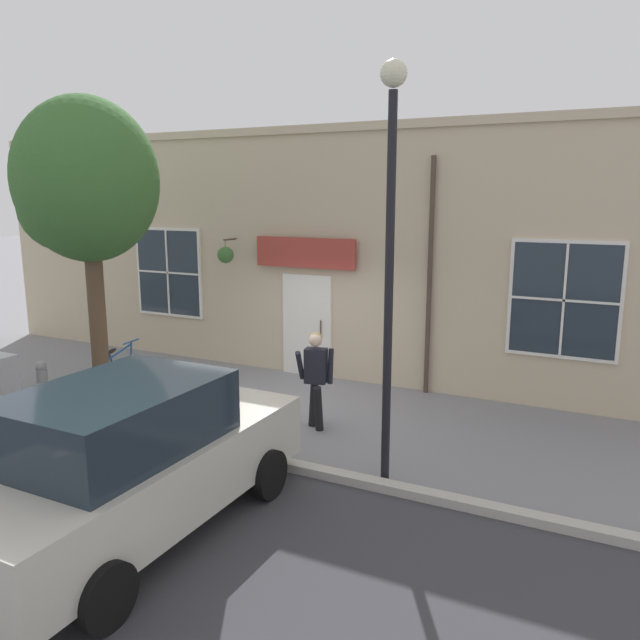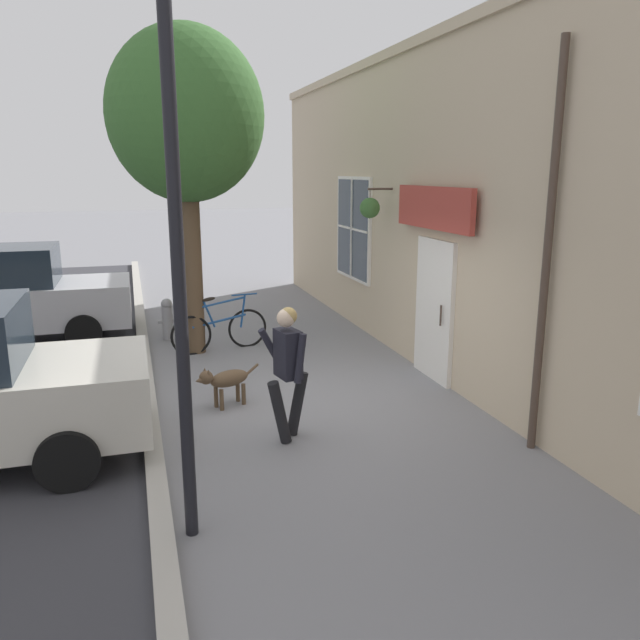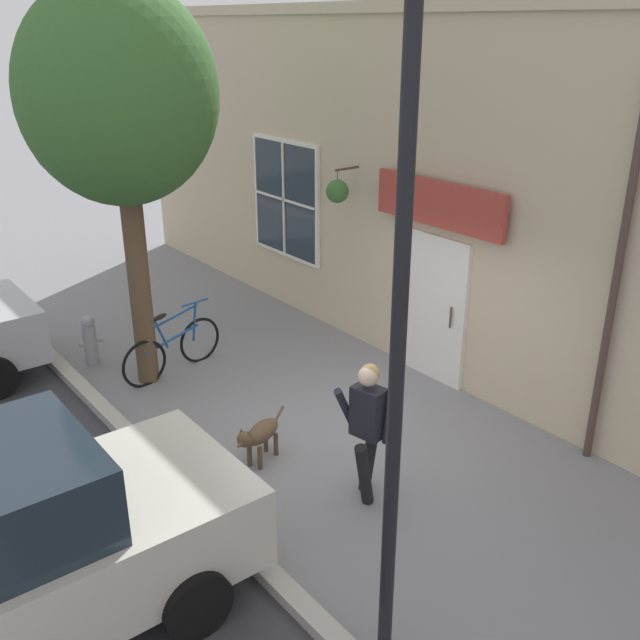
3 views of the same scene
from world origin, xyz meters
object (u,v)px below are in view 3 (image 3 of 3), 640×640
Objects in this scene: pedestrian_walking at (368,421)px; street_lamp at (402,256)px; street_tree_by_curb at (115,103)px; fire_hydrant at (90,339)px; leaning_bicycle at (173,348)px; dog_on_leash at (259,434)px.

pedestrian_walking is 0.30× the size of street_lamp.
street_tree_by_curb is 6.90× the size of fire_hydrant.
leaning_bicycle is 6.46m from street_lamp.
dog_on_leash is (0.55, -1.23, -0.56)m from pedestrian_walking.
street_tree_by_curb is 5.72m from street_lamp.
pedestrian_walking is at bearing 93.41° from leaning_bicycle.
street_tree_by_curb is at bearing 110.45° from fire_hydrant.
leaning_bicycle is (0.24, -3.95, -0.56)m from pedestrian_walking.
leaning_bicycle is at bearing -100.55° from street_lamp.
street_tree_by_curb reaches higher than pedestrian_walking.
pedestrian_walking is at bearing 102.06° from fire_hydrant.
fire_hydrant is (0.52, -3.76, 0.02)m from dog_on_leash.
pedestrian_walking is 4.00m from leaning_bicycle.
pedestrian_walking is at bearing 99.90° from street_tree_by_curb.
dog_on_leash is 0.53× the size of leaning_bicycle.
dog_on_leash is at bearing 83.42° from leaning_bicycle.
street_tree_by_curb is 3.48m from leaning_bicycle.
street_lamp is (1.28, 1.67, 2.44)m from pedestrian_walking.
street_lamp is 6.79× the size of fire_hydrant.
fire_hydrant is at bearing -69.55° from street_tree_by_curb.
dog_on_leash is 4.24m from street_lamp.
street_lamp is (1.05, 5.62, 3.00)m from leaning_bicycle.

